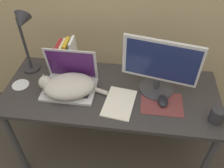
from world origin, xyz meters
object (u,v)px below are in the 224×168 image
(cat, at_px, (68,86))
(computer_mouse, at_px, (163,101))
(external_monitor, at_px, (160,66))
(desk_lamp, at_px, (24,32))
(notepad, at_px, (119,103))
(cd_disc, at_px, (21,85))
(book_row, at_px, (67,56))
(laptop, at_px, (70,81))
(mug, at_px, (217,115))

(cat, xyz_separation_m, computer_mouse, (0.64, -0.01, -0.04))
(external_monitor, distance_m, desk_lamp, 0.93)
(computer_mouse, height_order, desk_lamp, desk_lamp)
(cat, bearing_deg, notepad, -8.72)
(cat, xyz_separation_m, cd_disc, (-0.37, 0.03, -0.06))
(computer_mouse, relative_size, book_row, 0.44)
(cat, bearing_deg, book_row, 106.15)
(computer_mouse, bearing_deg, laptop, 173.71)
(computer_mouse, bearing_deg, book_row, 158.12)
(book_row, bearing_deg, desk_lamp, -160.22)
(external_monitor, bearing_deg, computer_mouse, -71.69)
(notepad, xyz_separation_m, cd_disc, (-0.72, 0.09, -0.00))
(computer_mouse, relative_size, desk_lamp, 0.22)
(cat, xyz_separation_m, desk_lamp, (-0.32, 0.19, 0.27))
(computer_mouse, xyz_separation_m, desk_lamp, (-0.96, 0.20, 0.32))
(laptop, relative_size, notepad, 1.20)
(external_monitor, relative_size, mug, 3.95)
(desk_lamp, height_order, notepad, desk_lamp)
(external_monitor, height_order, desk_lamp, desk_lamp)
(cd_disc, bearing_deg, mug, -6.62)
(mug, bearing_deg, cd_disc, 173.38)
(notepad, bearing_deg, cat, 171.28)
(laptop, height_order, desk_lamp, desk_lamp)
(cat, bearing_deg, laptop, 93.03)
(external_monitor, height_order, computer_mouse, external_monitor)
(notepad, bearing_deg, book_row, 142.73)
(cd_disc, bearing_deg, book_row, 40.36)
(laptop, distance_m, external_monitor, 0.62)
(laptop, height_order, external_monitor, external_monitor)
(desk_lamp, distance_m, mug, 1.34)
(cat, relative_size, computer_mouse, 4.23)
(mug, bearing_deg, external_monitor, 146.59)
(external_monitor, relative_size, computer_mouse, 4.47)
(notepad, relative_size, cd_disc, 2.50)
(computer_mouse, xyz_separation_m, book_row, (-0.72, 0.29, 0.09))
(mug, bearing_deg, cat, 172.75)
(cat, height_order, desk_lamp, desk_lamp)
(mug, bearing_deg, computer_mouse, 160.97)
(cd_disc, bearing_deg, notepad, -6.81)
(book_row, bearing_deg, cd_disc, -139.64)
(notepad, bearing_deg, mug, -6.38)
(laptop, relative_size, desk_lamp, 0.72)
(cat, bearing_deg, mug, -7.25)
(cat, relative_size, external_monitor, 0.95)
(desk_lamp, relative_size, cd_disc, 4.15)
(cd_disc, bearing_deg, computer_mouse, -2.50)
(mug, relative_size, cd_disc, 1.04)
(mug, bearing_deg, desk_lamp, 166.27)
(notepad, height_order, mug, mug)
(desk_lamp, bearing_deg, computer_mouse, -11.91)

